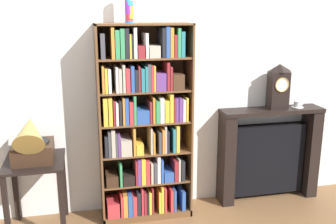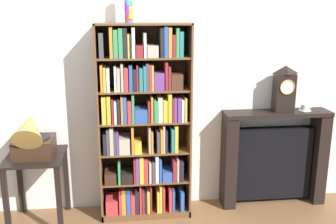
{
  "view_description": "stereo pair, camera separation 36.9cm",
  "coord_description": "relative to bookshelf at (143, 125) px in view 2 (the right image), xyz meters",
  "views": [
    {
      "loc": [
        -0.55,
        -3.36,
        1.96
      ],
      "look_at": [
        0.22,
        0.13,
        1.03
      ],
      "focal_mm": 41.88,
      "sensor_mm": 36.0,
      "label": 1
    },
    {
      "loc": [
        -0.19,
        -3.43,
        1.96
      ],
      "look_at": [
        0.22,
        0.13,
        1.03
      ],
      "focal_mm": 41.88,
      "sensor_mm": 36.0,
      "label": 2
    }
  ],
  "objects": [
    {
      "name": "teacup_with_saucer",
      "position": [
        1.62,
        0.06,
        0.11
      ],
      "size": [
        0.13,
        0.12,
        0.06
      ],
      "color": "white",
      "rests_on": "fireplace_mantel"
    },
    {
      "name": "bookshelf",
      "position": [
        0.0,
        0.0,
        0.0
      ],
      "size": [
        0.86,
        0.35,
        1.85
      ],
      "color": "brown",
      "rests_on": "ground"
    },
    {
      "name": "cup_stack",
      "position": [
        -0.11,
        -0.0,
        1.1
      ],
      "size": [
        0.08,
        0.08,
        0.31
      ],
      "color": "blue",
      "rests_on": "bookshelf"
    },
    {
      "name": "mantel_clock",
      "position": [
        1.38,
        0.06,
        0.31
      ],
      "size": [
        0.19,
        0.14,
        0.46
      ],
      "color": "black",
      "rests_on": "fireplace_mantel"
    },
    {
      "name": "wall_back",
      "position": [
        0.17,
        0.23,
        0.42
      ],
      "size": [
        4.91,
        0.08,
        2.65
      ],
      "primitive_type": "cube",
      "color": "silver",
      "rests_on": "ground"
    },
    {
      "name": "ground_plane",
      "position": [
        0.01,
        -0.12,
        -0.92
      ],
      "size": [
        7.91,
        6.4,
        0.02
      ],
      "primitive_type": "cube",
      "color": "brown"
    },
    {
      "name": "gramophone",
      "position": [
        -0.99,
        -0.15,
        -0.03
      ],
      "size": [
        0.34,
        0.48,
        0.49
      ],
      "color": "#382316",
      "rests_on": "side_table_left"
    },
    {
      "name": "side_table_left",
      "position": [
        -0.99,
        -0.09,
        -0.39
      ],
      "size": [
        0.51,
        0.55,
        0.68
      ],
      "color": "black",
      "rests_on": "ground"
    },
    {
      "name": "fireplace_mantel",
      "position": [
        1.33,
        0.08,
        -0.42
      ],
      "size": [
        1.07,
        0.25,
        0.99
      ],
      "color": "black",
      "rests_on": "ground"
    }
  ]
}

